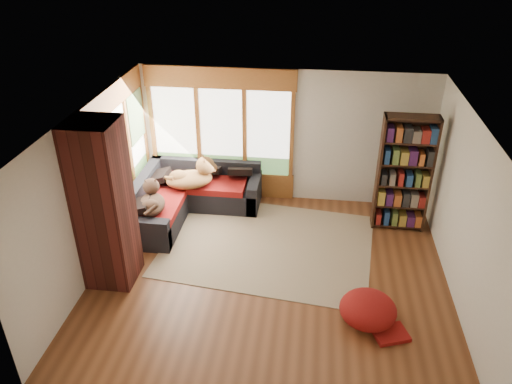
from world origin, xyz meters
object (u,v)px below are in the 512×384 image
(brick_chimney, at_px, (104,205))
(sectional_sofa, at_px, (176,197))
(pouf, at_px, (368,309))
(bookshelf, at_px, (404,174))
(dog_tan, at_px, (193,174))
(dog_brindle, at_px, (151,198))
(area_rug, at_px, (268,244))

(brick_chimney, xyz_separation_m, sectional_sofa, (0.45, 2.05, -1.00))
(brick_chimney, xyz_separation_m, pouf, (3.85, -0.51, -1.07))
(bookshelf, xyz_separation_m, pouf, (-0.69, -2.53, -0.84))
(sectional_sofa, height_order, bookshelf, bookshelf)
(pouf, height_order, dog_tan, dog_tan)
(sectional_sofa, xyz_separation_m, dog_tan, (0.34, 0.07, 0.49))
(bookshelf, height_order, pouf, bookshelf)
(brick_chimney, height_order, dog_brindle, brick_chimney)
(area_rug, relative_size, pouf, 4.40)
(sectional_sofa, xyz_separation_m, dog_brindle, (-0.19, -0.82, 0.44))
(brick_chimney, relative_size, area_rug, 0.75)
(area_rug, bearing_deg, sectional_sofa, 154.01)
(sectional_sofa, relative_size, area_rug, 0.63)
(pouf, bearing_deg, area_rug, 133.32)
(dog_tan, xyz_separation_m, dog_brindle, (-0.52, -0.89, -0.05))
(area_rug, bearing_deg, brick_chimney, -153.30)
(brick_chimney, distance_m, area_rug, 2.87)
(sectional_sofa, xyz_separation_m, pouf, (3.40, -2.55, -0.08))
(pouf, xyz_separation_m, dog_tan, (-3.07, 2.62, 0.56))
(bookshelf, relative_size, dog_brindle, 2.56)
(pouf, relative_size, dog_tan, 0.78)
(brick_chimney, height_order, bookshelf, brick_chimney)
(dog_brindle, bearing_deg, dog_tan, -45.03)
(brick_chimney, bearing_deg, pouf, -7.49)
(sectional_sofa, relative_size, pouf, 2.79)
(area_rug, distance_m, bookshelf, 2.64)
(bookshelf, height_order, dog_brindle, bookshelf)
(brick_chimney, bearing_deg, bookshelf, 24.08)
(area_rug, xyz_separation_m, bookshelf, (2.25, 0.88, 1.06))
(sectional_sofa, xyz_separation_m, bookshelf, (4.09, -0.02, 0.76))
(sectional_sofa, height_order, dog_tan, dog_tan)
(sectional_sofa, bearing_deg, area_rug, -24.23)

